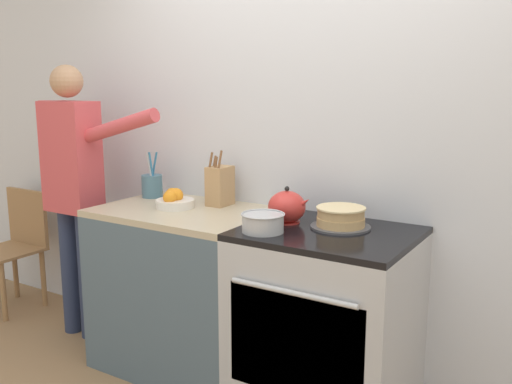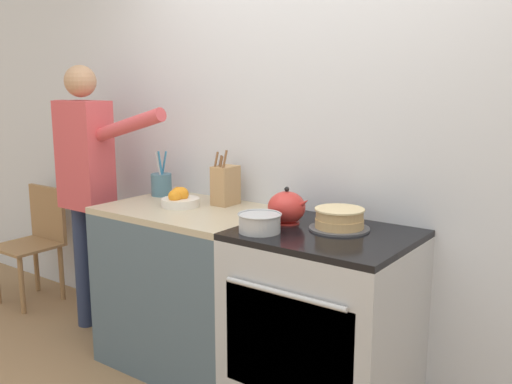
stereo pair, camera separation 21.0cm
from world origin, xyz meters
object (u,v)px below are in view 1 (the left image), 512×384
object	(u,v)px
stove_range	(325,322)
fruit_bowl	(174,200)
dining_chair	(17,241)
person_baker	(74,178)
mixing_bowl	(263,222)
knife_block	(220,185)
tea_kettle	(287,207)
layer_cake	(341,218)
utensil_crock	(152,185)

from	to	relation	value
stove_range	fruit_bowl	world-z (taller)	fruit_bowl
stove_range	dining_chair	world-z (taller)	stove_range
stove_range	person_baker	xyz separation A→B (m)	(-1.68, -0.04, 0.56)
mixing_bowl	knife_block	xyz separation A→B (m)	(-0.51, 0.37, 0.07)
tea_kettle	knife_block	bearing A→B (deg)	163.29
layer_cake	dining_chair	distance (m)	2.52
stove_range	tea_kettle	size ratio (longest dim) A/B	4.02
layer_cake	knife_block	distance (m)	0.79
knife_block	utensil_crock	distance (m)	0.48
mixing_bowl	dining_chair	xyz separation A→B (m)	(-2.20, 0.24, -0.48)
knife_block	mixing_bowl	bearing A→B (deg)	-36.13
mixing_bowl	knife_block	bearing A→B (deg)	143.87
tea_kettle	mixing_bowl	bearing A→B (deg)	-92.27
mixing_bowl	utensil_crock	bearing A→B (deg)	161.05
person_baker	utensil_crock	bearing A→B (deg)	29.99
knife_block	dining_chair	xyz separation A→B (m)	(-1.69, -0.13, -0.55)
layer_cake	person_baker	bearing A→B (deg)	-175.98
stove_range	knife_block	distance (m)	0.96
utensil_crock	person_baker	distance (m)	0.50
dining_chair	fruit_bowl	bearing A→B (deg)	-21.75
tea_kettle	utensil_crock	bearing A→B (deg)	172.97
layer_cake	dining_chair	size ratio (longest dim) A/B	0.34
stove_range	utensil_crock	distance (m)	1.34
stove_range	person_baker	size ratio (longest dim) A/B	0.54
layer_cake	mixing_bowl	distance (m)	0.38
layer_cake	tea_kettle	xyz separation A→B (m)	(-0.27, -0.05, 0.03)
utensil_crock	fruit_bowl	distance (m)	0.34
mixing_bowl	utensil_crock	xyz separation A→B (m)	(-0.98, 0.34, 0.03)
tea_kettle	utensil_crock	xyz separation A→B (m)	(-0.99, 0.12, -0.01)
knife_block	fruit_bowl	xyz separation A→B (m)	(-0.18, -0.19, -0.07)
fruit_bowl	stove_range	bearing A→B (deg)	-0.12
layer_cake	utensil_crock	bearing A→B (deg)	176.48
dining_chair	layer_cake	bearing A→B (deg)	-19.00
knife_block	person_baker	distance (m)	0.96
fruit_bowl	person_baker	size ratio (longest dim) A/B	0.12
fruit_bowl	layer_cake	bearing A→B (deg)	4.71
person_baker	layer_cake	bearing A→B (deg)	10.60
layer_cake	fruit_bowl	world-z (taller)	fruit_bowl
layer_cake	dining_chair	world-z (taller)	layer_cake
knife_block	utensil_crock	world-z (taller)	knife_block
mixing_bowl	person_baker	distance (m)	1.45
utensil_crock	person_baker	bearing A→B (deg)	-156.58
mixing_bowl	layer_cake	bearing A→B (deg)	43.55
knife_block	person_baker	size ratio (longest dim) A/B	0.19
knife_block	layer_cake	bearing A→B (deg)	-7.99
utensil_crock	fruit_bowl	world-z (taller)	utensil_crock
stove_range	knife_block	size ratio (longest dim) A/B	2.91
tea_kettle	knife_block	size ratio (longest dim) A/B	0.72
utensil_crock	person_baker	world-z (taller)	person_baker
fruit_bowl	dining_chair	world-z (taller)	fruit_bowl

